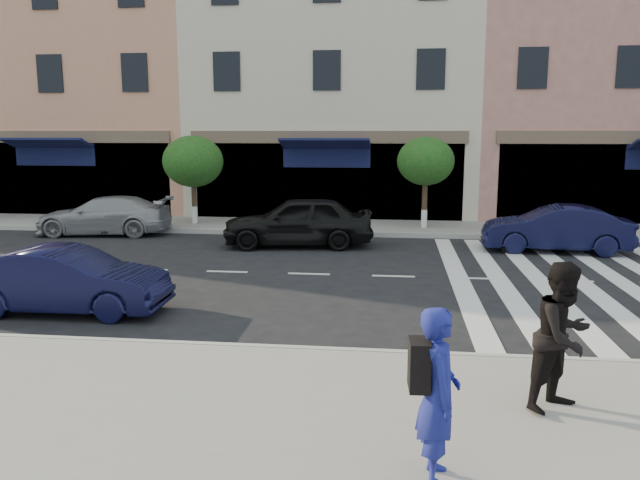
{
  "coord_description": "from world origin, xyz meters",
  "views": [
    {
      "loc": [
        1.97,
        -10.34,
        3.34
      ],
      "look_at": [
        0.65,
        0.74,
        1.4
      ],
      "focal_mm": 35.0,
      "sensor_mm": 36.0,
      "label": 1
    }
  ],
  "objects_px": {
    "car_near_mid": "(67,281)",
    "car_far_left": "(104,216)",
    "walker": "(563,336)",
    "car_far_mid": "(298,221)",
    "car_far_right": "(556,229)",
    "photographer": "(438,395)"
  },
  "relations": [
    {
      "from": "car_near_mid",
      "to": "car_far_left",
      "type": "relative_size",
      "value": 0.86
    },
    {
      "from": "walker",
      "to": "car_near_mid",
      "type": "relative_size",
      "value": 0.47
    },
    {
      "from": "walker",
      "to": "car_near_mid",
      "type": "xyz_separation_m",
      "value": [
        -7.98,
        3.5,
        -0.41
      ]
    },
    {
      "from": "car_far_left",
      "to": "car_far_mid",
      "type": "distance_m",
      "value": 6.8
    },
    {
      "from": "car_far_right",
      "to": "car_far_mid",
      "type": "bearing_deg",
      "value": -85.55
    },
    {
      "from": "car_far_right",
      "to": "photographer",
      "type": "bearing_deg",
      "value": -13.67
    },
    {
      "from": "walker",
      "to": "car_far_right",
      "type": "height_order",
      "value": "walker"
    },
    {
      "from": "car_far_mid",
      "to": "car_far_right",
      "type": "bearing_deg",
      "value": 82.85
    },
    {
      "from": "car_far_right",
      "to": "car_near_mid",
      "type": "bearing_deg",
      "value": -50.84
    },
    {
      "from": "photographer",
      "to": "car_far_mid",
      "type": "bearing_deg",
      "value": 11.29
    },
    {
      "from": "car_near_mid",
      "to": "car_far_right",
      "type": "relative_size",
      "value": 0.93
    },
    {
      "from": "walker",
      "to": "car_far_left",
      "type": "relative_size",
      "value": 0.4
    },
    {
      "from": "car_near_mid",
      "to": "car_far_right",
      "type": "height_order",
      "value": "car_far_right"
    },
    {
      "from": "photographer",
      "to": "car_far_left",
      "type": "bearing_deg",
      "value": 32.31
    },
    {
      "from": "car_far_left",
      "to": "car_near_mid",
      "type": "bearing_deg",
      "value": 15.78
    },
    {
      "from": "photographer",
      "to": "car_far_right",
      "type": "relative_size",
      "value": 0.41
    },
    {
      "from": "photographer",
      "to": "walker",
      "type": "distance_m",
      "value": 2.28
    },
    {
      "from": "car_far_mid",
      "to": "car_far_right",
      "type": "xyz_separation_m",
      "value": [
        7.32,
        0.0,
        -0.09
      ]
    },
    {
      "from": "car_near_mid",
      "to": "car_far_right",
      "type": "distance_m",
      "value": 12.82
    },
    {
      "from": "walker",
      "to": "car_far_mid",
      "type": "bearing_deg",
      "value": 72.9
    },
    {
      "from": "car_far_left",
      "to": "walker",
      "type": "bearing_deg",
      "value": 37.31
    },
    {
      "from": "walker",
      "to": "car_far_mid",
      "type": "height_order",
      "value": "walker"
    }
  ]
}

